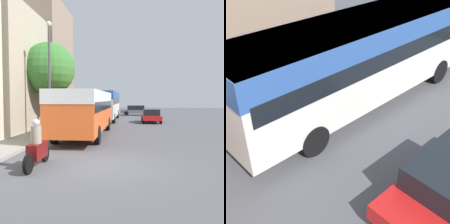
% 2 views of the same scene
% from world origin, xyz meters
% --- Properties ---
extents(ground_plane, '(120.00, 120.00, 0.00)m').
position_xyz_m(ground_plane, '(0.00, 0.00, 0.00)').
color(ground_plane, '#515156').
extents(building_far_terrace, '(5.85, 8.09, 12.39)m').
position_xyz_m(building_far_terrace, '(-9.13, 17.61, 6.19)').
color(building_far_terrace, gray).
rests_on(building_far_terrace, ground_plane).
extents(bus_lead, '(2.60, 9.63, 2.89)m').
position_xyz_m(bus_lead, '(-2.01, 7.27, 1.89)').
color(bus_lead, '#EA5B23').
rests_on(bus_lead, ground_plane).
extents(bus_following, '(2.64, 11.04, 3.19)m').
position_xyz_m(bus_following, '(-1.97, 19.16, 2.07)').
color(bus_following, silver).
rests_on(bus_following, ground_plane).
extents(motorcycle_behind_lead, '(0.38, 2.24, 1.73)m').
position_xyz_m(motorcycle_behind_lead, '(-2.35, -0.34, 0.68)').
color(motorcycle_behind_lead, maroon).
rests_on(motorcycle_behind_lead, ground_plane).
extents(car_crossing, '(4.48, 1.87, 1.45)m').
position_xyz_m(car_crossing, '(1.61, 28.28, 0.76)').
color(car_crossing, slate).
rests_on(car_crossing, ground_plane).
extents(car_far_curb, '(1.90, 3.97, 1.37)m').
position_xyz_m(car_far_curb, '(2.97, 16.92, 0.72)').
color(car_far_curb, red).
rests_on(car_far_curb, ground_plane).
extents(pedestrian_near_curb, '(0.40, 0.40, 1.59)m').
position_xyz_m(pedestrian_near_curb, '(-5.40, 25.31, 0.95)').
color(pedestrian_near_curb, '#232838').
rests_on(pedestrian_near_curb, sidewalk).
extents(street_tree, '(3.90, 3.90, 6.47)m').
position_xyz_m(street_tree, '(-5.21, 9.58, 4.65)').
color(street_tree, brown).
rests_on(street_tree, sidewalk).
extents(lamp_post, '(0.36, 0.36, 7.25)m').
position_xyz_m(lamp_post, '(-4.35, 7.10, 4.36)').
color(lamp_post, '#47474C').
rests_on(lamp_post, sidewalk).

